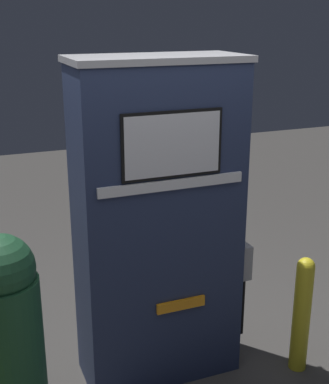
{
  "coord_description": "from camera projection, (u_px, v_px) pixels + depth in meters",
  "views": [
    {
      "loc": [
        -1.17,
        -2.81,
        2.42
      ],
      "look_at": [
        0.0,
        0.12,
        1.37
      ],
      "focal_mm": 50.0,
      "sensor_mm": 36.0,
      "label": 1
    }
  ],
  "objects": [
    {
      "name": "safety_bollard",
      "position": [
        302.0,
        312.0,
        3.72
      ],
      "size": [
        0.12,
        0.12,
        0.86
      ],
      "color": "yellow",
      "rests_on": "ground_plane"
    },
    {
      "name": "trash_bin",
      "position": [
        5.0,
        323.0,
        3.29
      ],
      "size": [
        0.46,
        0.46,
        1.2
      ],
      "color": "#1E4C2D",
      "rests_on": "ground_plane"
    },
    {
      "name": "gas_pump",
      "position": [
        158.0,
        226.0,
        3.52
      ],
      "size": [
        1.16,
        0.52,
        2.19
      ],
      "color": "#232D4C",
      "rests_on": "ground_plane"
    }
  ]
}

